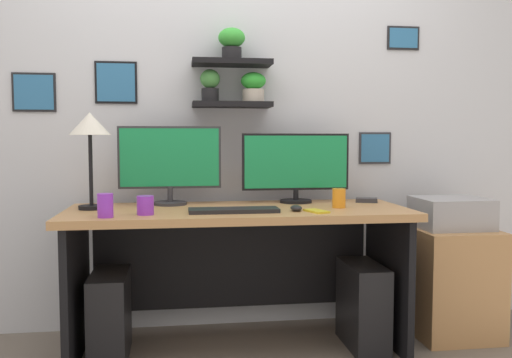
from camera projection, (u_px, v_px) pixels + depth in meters
ground_plane at (239, 349)px, 2.89m from camera, size 8.00×8.00×0.00m
back_wall_assembly at (230, 97)px, 3.22m from camera, size 4.40×0.24×2.70m
desk at (237, 245)px, 2.91m from camera, size 1.76×0.68×0.75m
monitor_left at (170, 162)px, 2.99m from camera, size 0.56×0.18×0.43m
monitor_right at (296, 166)px, 3.09m from camera, size 0.61×0.18×0.39m
keyboard at (234, 210)px, 2.69m from camera, size 0.44×0.14×0.02m
computer_mouse at (296, 208)px, 2.73m from camera, size 0.06×0.09×0.03m
desk_lamp at (90, 130)px, 2.78m from camera, size 0.21×0.21×0.49m
cell_phone at (316, 211)px, 2.69m from camera, size 0.11×0.16×0.01m
coffee_mug at (145, 205)px, 2.60m from camera, size 0.08×0.08×0.09m
pen_cup at (339, 198)px, 2.86m from camera, size 0.07×0.07×0.10m
scissors_tray at (367, 200)px, 3.11m from camera, size 0.14×0.12×0.02m
water_cup at (105, 205)px, 2.51m from camera, size 0.07×0.07×0.11m
drawer_cabinet at (449, 281)px, 3.12m from camera, size 0.44×0.50×0.61m
printer at (451, 213)px, 3.09m from camera, size 0.38×0.34×0.17m
computer_tower_left at (110, 316)px, 2.77m from camera, size 0.18×0.40×0.44m
computer_tower_right at (363, 305)px, 2.92m from camera, size 0.18×0.40×0.45m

